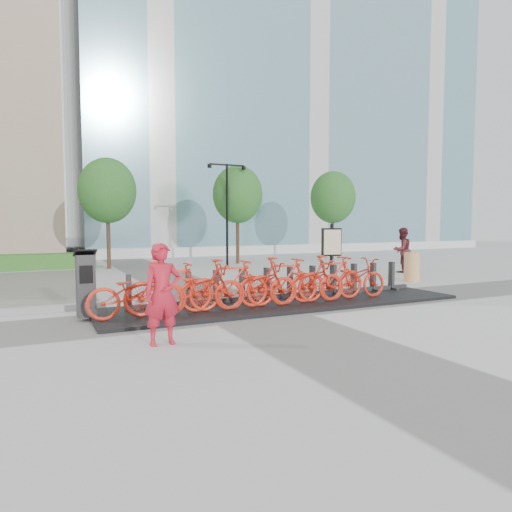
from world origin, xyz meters
name	(u,v)px	position (x,y,z in m)	size (l,w,h in m)	color
ground	(246,311)	(0.00, 0.00, 0.00)	(120.00, 120.00, 0.00)	#B9B9B9
glass_building	(268,109)	(14.00, 26.00, 12.00)	(32.00, 16.00, 24.00)	#569FA8
hedge_b	(25,262)	(-5.00, 13.20, 0.35)	(6.00, 1.20, 0.70)	#387423
tree_1	(107,191)	(-1.50, 12.00, 3.59)	(2.60, 2.60, 5.10)	#4F3120
tree_2	(238,195)	(5.00, 12.00, 3.59)	(2.60, 2.60, 5.10)	#4F3120
tree_3	(333,197)	(11.00, 12.00, 3.59)	(2.60, 2.60, 5.10)	#4F3120
streetlamp	(227,202)	(4.00, 11.00, 3.13)	(2.00, 0.20, 5.00)	black
dock_pad	(286,303)	(1.30, 0.30, 0.04)	(9.60, 2.40, 0.08)	black
dock_rail_posts	(280,283)	(1.36, 0.77, 0.51)	(8.02, 0.50, 0.85)	#2E2E30
bike_0	(136,293)	(-2.60, -0.05, 0.62)	(0.72, 2.07, 1.09)	red
bike_1	(169,288)	(-1.88, -0.05, 0.68)	(0.57, 2.01, 1.21)	red
bike_2	(200,289)	(-1.16, -0.05, 0.62)	(0.72, 2.07, 1.09)	red
bike_3	(229,284)	(-0.44, -0.05, 0.68)	(0.57, 2.01, 1.21)	red
bike_4	(257,285)	(0.28, -0.05, 0.62)	(0.72, 2.07, 1.09)	red
bike_5	(283,281)	(1.00, -0.05, 0.68)	(0.57, 2.01, 1.21)	red
bike_6	(308,281)	(1.72, -0.05, 0.62)	(0.72, 2.07, 1.09)	red
bike_7	(331,278)	(2.44, -0.05, 0.68)	(0.57, 2.01, 1.21)	red
bike_8	(353,279)	(3.16, -0.05, 0.62)	(0.72, 2.07, 1.09)	red
kiosk	(86,284)	(-3.57, 0.54, 0.79)	(0.47, 0.40, 1.48)	#2E2E30
worker_red	(162,294)	(-2.56, -2.14, 0.89)	(0.65, 0.43, 1.78)	red
pedestrian	(402,250)	(9.58, 4.90, 0.96)	(0.93, 0.73, 1.92)	#531C21
construction_barrel	(412,267)	(7.72, 2.43, 0.52)	(0.55, 0.55, 1.05)	orange
map_sign	(331,245)	(4.51, 2.88, 1.38)	(0.68, 0.31, 2.09)	black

